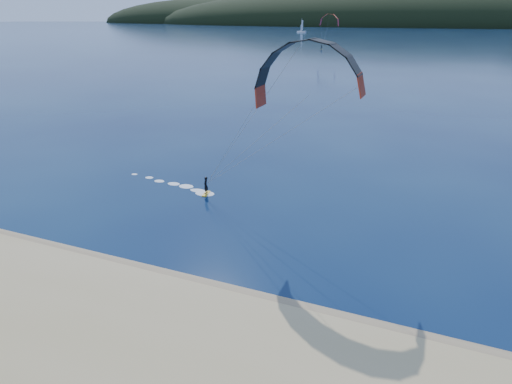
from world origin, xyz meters
TOP-DOWN VIEW (x-y plane):
  - ground at (0.00, 0.00)m, footprint 1800.00×1800.00m
  - wet_sand at (0.00, 4.50)m, footprint 220.00×2.50m
  - headland at (0.63, 745.28)m, footprint 1200.00×310.00m
  - kitesurfer_near at (4.81, 15.86)m, footprint 25.75×6.14m
  - kitesurfer_far at (-37.48, 202.50)m, footprint 9.45×7.18m
  - sailboat at (-111.47, 405.63)m, footprint 9.08×5.67m

SIDE VIEW (x-z plane):
  - ground at x=0.00m, z-range 0.00..0.00m
  - headland at x=0.63m, z-range -70.00..70.00m
  - wet_sand at x=0.00m, z-range 0.00..0.10m
  - sailboat at x=-111.47m, z-range -5.39..7.26m
  - kitesurfer_near at x=4.81m, z-range 3.14..17.90m
  - kitesurfer_far at x=-37.48m, z-range 4.67..18.97m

